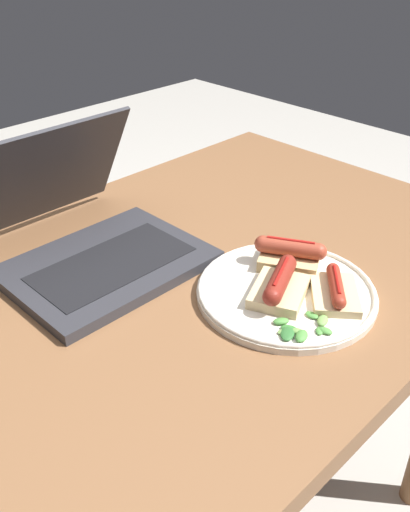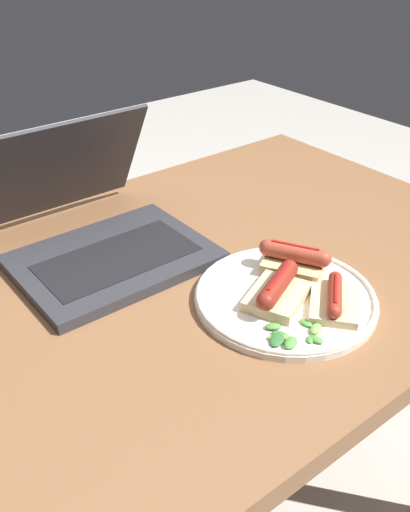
# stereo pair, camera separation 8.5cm
# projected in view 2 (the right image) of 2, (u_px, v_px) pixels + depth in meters

# --- Properties ---
(desk) EXTENTS (1.33, 0.75, 0.77)m
(desk) POSITION_uv_depth(u_px,v_px,m) (147.00, 342.00, 0.93)
(desk) COLOR brown
(desk) RESTS_ON ground_plane
(laptop) EXTENTS (0.31, 0.34, 0.21)m
(laptop) POSITION_uv_depth(u_px,v_px,m) (97.00, 232.00, 0.96)
(laptop) COLOR #2D2D33
(laptop) RESTS_ON desk
(plate) EXTENTS (0.27, 0.27, 0.02)m
(plate) POSITION_uv_depth(u_px,v_px,m) (285.00, 297.00, 0.85)
(plate) COLOR silver
(plate) RESTS_ON desk
(sausage_toast_left) EXTENTS (0.12, 0.11, 0.05)m
(sausage_toast_left) POSITION_uv_depth(u_px,v_px,m) (277.00, 291.00, 0.83)
(sausage_toast_left) COLOR #D6B784
(sausage_toast_left) RESTS_ON plate
(sausage_toast_middle) EXTENTS (0.11, 0.11, 0.05)m
(sausage_toast_middle) POSITION_uv_depth(u_px,v_px,m) (294.00, 260.00, 0.90)
(sausage_toast_middle) COLOR tan
(sausage_toast_middle) RESTS_ON plate
(sausage_toast_right) EXTENTS (0.12, 0.12, 0.04)m
(sausage_toast_right) POSITION_uv_depth(u_px,v_px,m) (334.00, 300.00, 0.82)
(sausage_toast_right) COLOR #D6B784
(sausage_toast_right) RESTS_ON plate
(salad_pile) EXTENTS (0.09, 0.08, 0.01)m
(salad_pile) POSITION_uv_depth(u_px,v_px,m) (292.00, 335.00, 0.77)
(salad_pile) COLOR #387A33
(salad_pile) RESTS_ON plate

